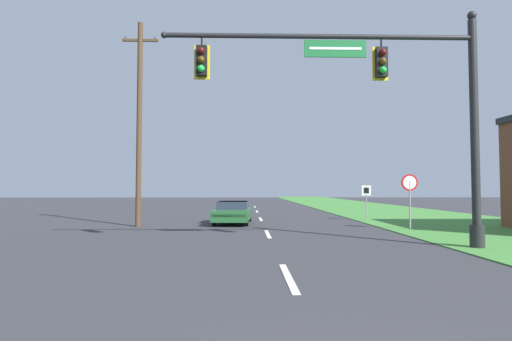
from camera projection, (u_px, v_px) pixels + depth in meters
The scene contains 7 objects.
grass_verge_right at pixel (385, 211), 32.73m from camera, with size 10.00×110.00×0.04m.
road_center_line at pixel (261, 219), 24.47m from camera, with size 0.16×34.80×0.01m.
signal_mast at pixel (396, 102), 12.70m from camera, with size 10.22×0.47×7.59m.
car_ahead at pixel (233, 212), 21.55m from camera, with size 2.09×4.48×1.19m.
stop_sign at pixel (410, 189), 18.26m from camera, with size 0.76×0.07×2.50m.
route_sign_post at pixel (366, 195), 23.63m from camera, with size 0.55×0.06×2.03m.
utility_pole_near at pixel (139, 120), 20.03m from camera, with size 1.80×0.26×10.30m.
Camera 1 is at (-0.91, -2.57, 1.90)m, focal length 28.00 mm.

